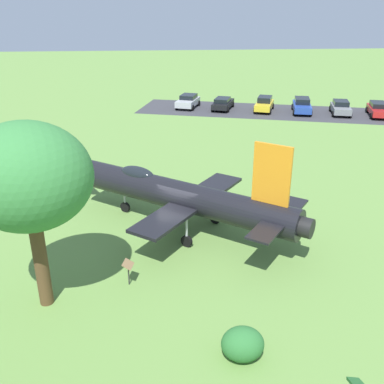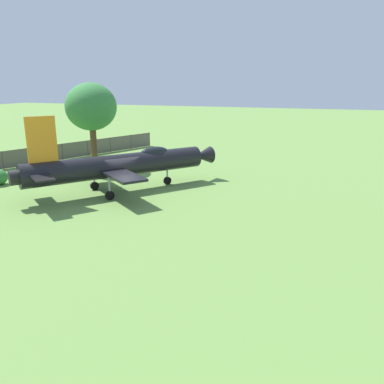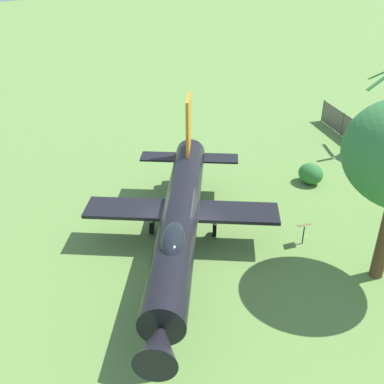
% 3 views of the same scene
% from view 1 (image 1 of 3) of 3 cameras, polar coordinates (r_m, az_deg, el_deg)
% --- Properties ---
extents(ground_plane, '(200.00, 200.00, 0.00)m').
position_cam_1_polar(ground_plane, '(23.76, -1.43, -4.73)').
color(ground_plane, '#668E42').
extents(parking_strip, '(33.15, 16.90, 0.00)m').
position_cam_1_polar(parking_strip, '(51.10, 11.57, 10.21)').
color(parking_strip, '#38383D').
rests_on(parking_strip, ground_plane).
extents(display_jet, '(13.04, 10.96, 5.52)m').
position_cam_1_polar(display_jet, '(23.09, -2.22, -0.21)').
color(display_jet, black).
rests_on(display_jet, ground_plane).
extents(shade_tree, '(4.72, 4.19, 7.51)m').
position_cam_1_polar(shade_tree, '(16.72, -20.68, 1.71)').
color(shade_tree, brown).
rests_on(shade_tree, ground_plane).
extents(shrub_near_fence, '(1.48, 1.26, 1.17)m').
position_cam_1_polar(shrub_near_fence, '(15.75, 6.62, -19.10)').
color(shrub_near_fence, '#2D7033').
rests_on(shrub_near_fence, ground_plane).
extents(info_plaque, '(0.53, 0.68, 1.14)m').
position_cam_1_polar(info_plaque, '(19.06, -8.33, -9.73)').
color(info_plaque, '#333333').
rests_on(info_plaque, ground_plane).
extents(parked_car_red, '(3.05, 5.05, 1.43)m').
position_cam_1_polar(parked_car_red, '(52.10, 23.09, 9.93)').
color(parked_car_red, red).
rests_on(parked_car_red, ground_plane).
extents(parked_car_gray, '(2.86, 4.44, 1.46)m').
position_cam_1_polar(parked_car_gray, '(51.45, 18.84, 10.41)').
color(parked_car_gray, slate).
rests_on(parked_car_gray, ground_plane).
extents(parked_car_blue, '(2.91, 4.87, 1.59)m').
position_cam_1_polar(parked_car_blue, '(51.08, 14.15, 10.91)').
color(parked_car_blue, '#23429E').
rests_on(parked_car_blue, ground_plane).
extents(parked_car_yellow, '(3.11, 4.55, 1.59)m').
position_cam_1_polar(parked_car_yellow, '(51.05, 9.42, 11.28)').
color(parked_car_yellow, gold).
rests_on(parked_car_yellow, ground_plane).
extents(parked_car_black, '(3.25, 4.75, 1.37)m').
position_cam_1_polar(parked_car_black, '(51.26, 4.04, 11.49)').
color(parked_car_black, black).
rests_on(parked_car_black, ground_plane).
extents(parked_car_silver, '(3.27, 4.50, 1.48)m').
position_cam_1_polar(parked_car_silver, '(52.08, -0.53, 11.79)').
color(parked_car_silver, '#B2B5BA').
rests_on(parked_car_silver, ground_plane).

